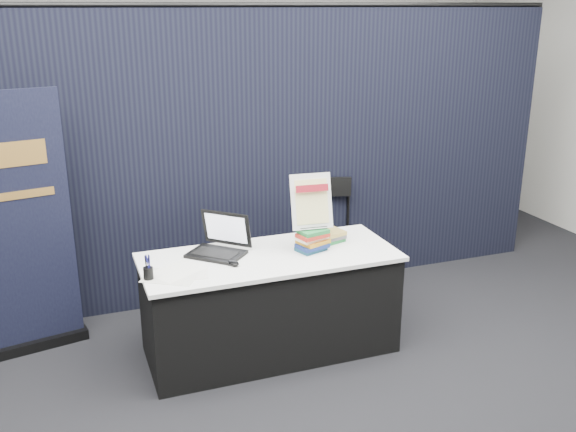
{
  "coord_description": "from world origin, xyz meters",
  "views": [
    {
      "loc": [
        -1.33,
        -3.42,
        2.42
      ],
      "look_at": [
        0.14,
        0.55,
        1.02
      ],
      "focal_mm": 40.0,
      "sensor_mm": 36.0,
      "label": 1
    }
  ],
  "objects_px": {
    "display_table": "(270,303)",
    "book_stack_short": "(332,236)",
    "stacking_chair": "(334,231)",
    "pullup_banner": "(18,243)",
    "laptop": "(214,244)",
    "info_sign": "(311,202)",
    "book_stack_tall": "(313,240)"
  },
  "relations": [
    {
      "from": "display_table",
      "to": "book_stack_short",
      "type": "xyz_separation_m",
      "value": [
        0.52,
        0.1,
        0.42
      ]
    },
    {
      "from": "stacking_chair",
      "to": "pullup_banner",
      "type": "bearing_deg",
      "value": -157.48
    },
    {
      "from": "laptop",
      "to": "info_sign",
      "type": "distance_m",
      "value": 0.75
    },
    {
      "from": "display_table",
      "to": "pullup_banner",
      "type": "distance_m",
      "value": 1.82
    },
    {
      "from": "book_stack_short",
      "to": "stacking_chair",
      "type": "xyz_separation_m",
      "value": [
        0.35,
        0.72,
        -0.24
      ]
    },
    {
      "from": "laptop",
      "to": "info_sign",
      "type": "relative_size",
      "value": 1.26
    },
    {
      "from": "info_sign",
      "to": "pullup_banner",
      "type": "distance_m",
      "value": 2.07
    },
    {
      "from": "stacking_chair",
      "to": "book_stack_short",
      "type": "bearing_deg",
      "value": -98.12
    },
    {
      "from": "book_stack_tall",
      "to": "stacking_chair",
      "type": "distance_m",
      "value": 1.04
    },
    {
      "from": "display_table",
      "to": "pullup_banner",
      "type": "bearing_deg",
      "value": 159.63
    },
    {
      "from": "display_table",
      "to": "book_stack_tall",
      "type": "bearing_deg",
      "value": -3.74
    },
    {
      "from": "display_table",
      "to": "laptop",
      "type": "height_order",
      "value": "laptop"
    },
    {
      "from": "display_table",
      "to": "stacking_chair",
      "type": "bearing_deg",
      "value": 43.35
    },
    {
      "from": "book_stack_short",
      "to": "stacking_chair",
      "type": "distance_m",
      "value": 0.83
    },
    {
      "from": "book_stack_tall",
      "to": "laptop",
      "type": "bearing_deg",
      "value": 163.96
    },
    {
      "from": "info_sign",
      "to": "pullup_banner",
      "type": "relative_size",
      "value": 0.21
    },
    {
      "from": "laptop",
      "to": "book_stack_short",
      "type": "height_order",
      "value": "laptop"
    },
    {
      "from": "pullup_banner",
      "to": "stacking_chair",
      "type": "xyz_separation_m",
      "value": [
        2.52,
        0.21,
        -0.29
      ]
    },
    {
      "from": "laptop",
      "to": "stacking_chair",
      "type": "xyz_separation_m",
      "value": [
        1.22,
        0.65,
        -0.27
      ]
    },
    {
      "from": "book_stack_short",
      "to": "info_sign",
      "type": "distance_m",
      "value": 0.38
    },
    {
      "from": "book_stack_tall",
      "to": "book_stack_short",
      "type": "height_order",
      "value": "book_stack_tall"
    },
    {
      "from": "info_sign",
      "to": "pullup_banner",
      "type": "height_order",
      "value": "pullup_banner"
    },
    {
      "from": "book_stack_short",
      "to": "pullup_banner",
      "type": "height_order",
      "value": "pullup_banner"
    },
    {
      "from": "laptop",
      "to": "book_stack_short",
      "type": "xyz_separation_m",
      "value": [
        0.88,
        -0.07,
        -0.02
      ]
    },
    {
      "from": "book_stack_tall",
      "to": "book_stack_short",
      "type": "bearing_deg",
      "value": 31.53
    },
    {
      "from": "display_table",
      "to": "info_sign",
      "type": "distance_m",
      "value": 0.79
    },
    {
      "from": "display_table",
      "to": "laptop",
      "type": "xyz_separation_m",
      "value": [
        -0.35,
        0.17,
        0.44
      ]
    },
    {
      "from": "book_stack_tall",
      "to": "stacking_chair",
      "type": "bearing_deg",
      "value": 56.73
    },
    {
      "from": "display_table",
      "to": "book_stack_short",
      "type": "bearing_deg",
      "value": 11.33
    },
    {
      "from": "display_table",
      "to": "laptop",
      "type": "relative_size",
      "value": 3.54
    },
    {
      "from": "laptop",
      "to": "info_sign",
      "type": "xyz_separation_m",
      "value": [
        0.67,
        -0.16,
        0.29
      ]
    },
    {
      "from": "pullup_banner",
      "to": "book_stack_short",
      "type": "bearing_deg",
      "value": -24.58
    }
  ]
}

